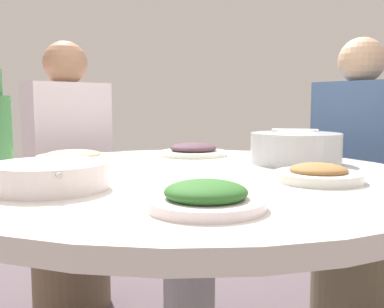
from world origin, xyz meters
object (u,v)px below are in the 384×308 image
dish_stirfry (318,174)px  dish_greens (206,197)px  round_dining_table (189,213)px  dish_eggplant (193,150)px  rice_bowl (296,148)px  dish_noodles (73,157)px  soup_bowl (50,177)px  diner_right (358,145)px  stool_for_diner_right (353,267)px  stool_for_diner_left (71,259)px  diner_left (68,143)px

dish_stirfry → dish_greens: bearing=126.3°
round_dining_table → dish_greens: 0.44m
dish_greens → dish_eggplant: bearing=-7.5°
rice_bowl → dish_eggplant: size_ratio=1.17×
dish_noodles → soup_bowl: bearing=-180.0°
dish_eggplant → dish_stirfry: (-0.60, -0.21, -0.00)m
diner_right → round_dining_table: bearing=123.7°
round_dining_table → dish_eggplant: (0.42, -0.08, 0.13)m
rice_bowl → stool_for_diner_right: (0.39, -0.43, -0.56)m
dish_stirfry → stool_for_diner_right: dish_stirfry is taller
rice_bowl → stool_for_diner_right: size_ratio=0.66×
soup_bowl → dish_eggplant: size_ratio=1.13×
round_dining_table → diner_right: 0.97m
dish_stirfry → stool_for_diner_left: (1.01, 0.71, -0.53)m
stool_for_diner_right → round_dining_table: bearing=123.7°
diner_left → stool_for_diner_right: 1.36m
soup_bowl → dish_eggplant: 0.73m
round_dining_table → stool_for_diner_left: (0.83, 0.42, -0.40)m
stool_for_diner_left → diner_left: (0.00, -0.00, 0.53)m
dish_greens → dish_noodles: size_ratio=0.93×
diner_left → stool_for_diner_right: diner_left is taller
dish_greens → diner_right: diner_right is taller
soup_bowl → diner_right: bearing=-57.7°
stool_for_diner_left → stool_for_diner_right: size_ratio=1.00×
soup_bowl → dish_stirfry: bearing=-89.9°
diner_left → rice_bowl: bearing=-131.1°
round_dining_table → dish_greens: (-0.42, 0.03, 0.13)m
rice_bowl → soup_bowl: 0.78m
soup_bowl → dish_greens: bearing=-127.5°
dish_greens → dish_eggplant: 0.84m
stool_for_diner_left → dish_noodles: bearing=-171.2°
soup_bowl → diner_right: 1.34m
diner_left → stool_for_diner_right: bearing=-103.6°
diner_right → stool_for_diner_left: bearing=76.4°
dish_eggplant → stool_for_diner_left: size_ratio=0.56×
round_dining_table → diner_right: size_ratio=1.69×
dish_stirfry → rice_bowl: bearing=-12.8°
diner_right → dish_greens: bearing=138.9°
dish_stirfry → stool_for_diner_right: 1.03m
dish_eggplant → stool_for_diner_right: bearing=-80.8°
stool_for_diner_left → stool_for_diner_right: same height
dish_noodles → dish_stirfry: 0.78m
dish_eggplant → diner_right: diner_right is taller
diner_left → dish_eggplant: bearing=-129.5°
dish_greens → rice_bowl: bearing=-35.1°
soup_bowl → round_dining_table: bearing=-61.1°
rice_bowl → dish_stirfry: size_ratio=1.35×
dish_greens → diner_right: (0.95, -0.83, 0.00)m
dish_greens → stool_for_diner_right: dish_greens is taller
dish_noodles → stool_for_diner_right: size_ratio=0.54×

